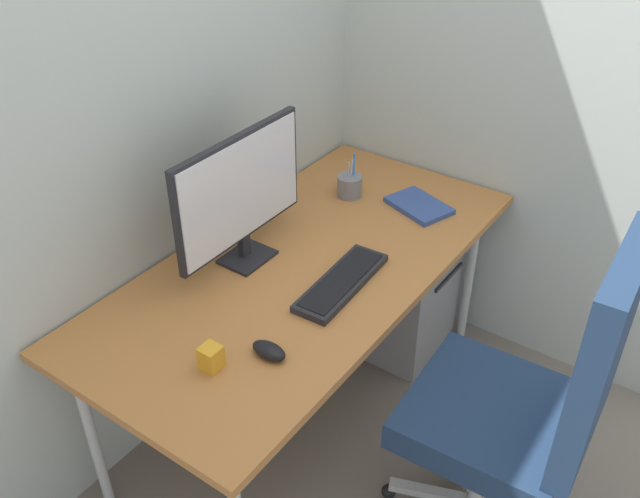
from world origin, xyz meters
TOP-DOWN VIEW (x-y plane):
  - ground_plane at (0.00, 0.00)m, footprint 8.00×8.00m
  - wall_back at (0.00, 0.43)m, footprint 3.49×0.04m
  - wall_side_right at (0.85, -0.27)m, footprint 0.04×2.65m
  - desk at (0.00, 0.00)m, footprint 1.64×0.79m
  - office_chair at (-0.06, -0.83)m, footprint 0.57×0.58m
  - filing_cabinet at (0.58, 0.00)m, footprint 0.45×0.55m
  - monitor at (-0.10, 0.18)m, footprint 0.56×0.13m
  - keyboard at (-0.04, -0.17)m, footprint 0.41×0.15m
  - mouse at (-0.42, -0.18)m, footprint 0.06×0.11m
  - pen_holder at (0.46, 0.13)m, footprint 0.10×0.10m
  - notebook at (0.53, -0.14)m, footprint 0.22×0.27m
  - desk_clamp_accessory at (-0.55, -0.09)m, footprint 0.05×0.05m

SIDE VIEW (x-z plane):
  - ground_plane at x=0.00m, z-range 0.00..0.00m
  - filing_cabinet at x=0.58m, z-range 0.00..0.58m
  - office_chair at x=-0.06m, z-range 0.03..1.17m
  - desk at x=0.00m, z-range 0.31..1.01m
  - notebook at x=0.53m, z-range 0.70..0.72m
  - keyboard at x=-0.04m, z-range 0.70..0.73m
  - mouse at x=-0.42m, z-range 0.70..0.74m
  - desk_clamp_accessory at x=-0.55m, z-range 0.70..0.77m
  - pen_holder at x=0.46m, z-range 0.66..0.83m
  - monitor at x=-0.10m, z-range 0.73..1.17m
  - wall_back at x=0.00m, z-range 0.00..2.80m
  - wall_side_right at x=0.85m, z-range 0.00..2.80m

